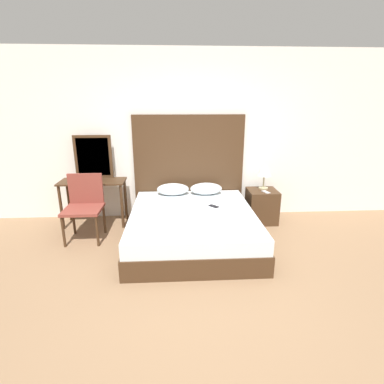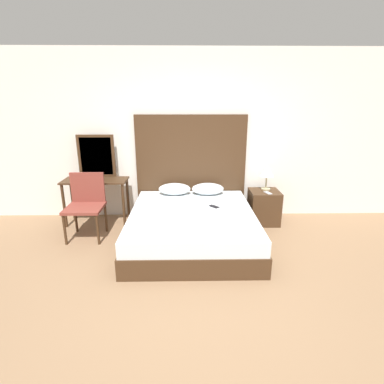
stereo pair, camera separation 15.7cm
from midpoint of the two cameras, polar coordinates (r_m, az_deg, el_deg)
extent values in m
plane|color=#8C6B4C|center=(3.25, 0.86, -19.29)|extent=(16.00, 16.00, 0.00)
cube|color=white|center=(4.98, -1.05, 10.52)|extent=(10.00, 0.06, 2.70)
cube|color=#422B19|center=(4.26, -0.99, -7.80)|extent=(1.72, 1.96, 0.26)
cube|color=silver|center=(4.17, -1.01, -4.97)|extent=(1.68, 1.92, 0.20)
cube|color=#422B19|center=(4.98, -1.52, 4.72)|extent=(1.80, 0.05, 1.70)
ellipsoid|color=silver|center=(4.84, -4.59, 0.53)|extent=(0.51, 0.31, 0.18)
ellipsoid|color=silver|center=(4.85, 1.78, 0.63)|extent=(0.51, 0.31, 0.18)
cube|color=black|center=(4.32, 3.12, -2.73)|extent=(0.15, 0.16, 0.01)
cube|color=#422B19|center=(5.00, 12.24, -2.62)|extent=(0.46, 0.45, 0.54)
cylinder|color=tan|center=(5.00, 12.54, 0.75)|extent=(0.15, 0.15, 0.02)
cylinder|color=tan|center=(4.97, 12.63, 1.97)|extent=(0.02, 0.02, 0.20)
cone|color=silver|center=(4.93, 12.77, 4.13)|extent=(0.23, 0.23, 0.18)
cube|color=#B7B7BC|center=(4.81, 12.98, 0.01)|extent=(0.11, 0.16, 0.01)
cube|color=#422B19|center=(4.93, -19.32, 1.91)|extent=(1.00, 0.43, 0.02)
cylinder|color=#422B19|center=(5.02, -24.50, -2.76)|extent=(0.04, 0.04, 0.70)
cylinder|color=#422B19|center=(4.76, -14.11, -2.72)|extent=(0.04, 0.04, 0.70)
cylinder|color=#422B19|center=(5.33, -23.20, -1.47)|extent=(0.04, 0.04, 0.70)
cylinder|color=#422B19|center=(5.09, -13.41, -1.37)|extent=(0.04, 0.04, 0.70)
cube|color=#422B19|center=(5.03, -19.14, 6.35)|extent=(0.59, 0.03, 0.68)
cube|color=#B2BCC6|center=(5.03, -19.17, 6.33)|extent=(0.50, 0.01, 0.60)
cube|color=brown|center=(4.49, -20.99, -3.15)|extent=(0.51, 0.49, 0.04)
cube|color=brown|center=(4.62, -20.51, 0.63)|extent=(0.49, 0.04, 0.44)
cylinder|color=#422B19|center=(4.46, -24.25, -6.99)|extent=(0.04, 0.04, 0.44)
cylinder|color=#422B19|center=(4.32, -18.61, -7.11)|extent=(0.04, 0.04, 0.44)
cylinder|color=#422B19|center=(4.83, -22.51, -4.92)|extent=(0.04, 0.04, 0.44)
cylinder|color=#422B19|center=(4.70, -17.29, -4.96)|extent=(0.04, 0.04, 0.44)
camera|label=1|loc=(0.08, -91.09, -0.34)|focal=28.00mm
camera|label=2|loc=(0.08, 88.91, 0.34)|focal=28.00mm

